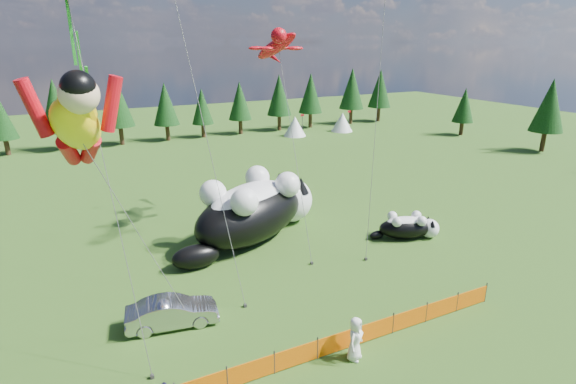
% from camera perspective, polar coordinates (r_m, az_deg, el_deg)
% --- Properties ---
extents(ground, '(160.00, 160.00, 0.00)m').
position_cam_1_polar(ground, '(22.18, -2.66, -16.76)').
color(ground, '#133409').
rests_on(ground, ground).
extents(safety_fence, '(22.06, 0.06, 1.10)m').
position_cam_1_polar(safety_fence, '(19.71, 1.07, -20.10)').
color(safety_fence, '#262626').
rests_on(safety_fence, ground).
extents(tree_line, '(90.00, 4.00, 8.00)m').
position_cam_1_polar(tree_line, '(62.68, -19.81, 9.35)').
color(tree_line, black).
rests_on(tree_line, ground).
extents(festival_tents, '(50.00, 3.20, 2.80)m').
position_cam_1_polar(festival_tents, '(60.56, -8.51, 7.44)').
color(festival_tents, white).
rests_on(festival_tents, ground).
extents(cat_large, '(11.63, 8.11, 4.51)m').
position_cam_1_polar(cat_large, '(30.42, -4.06, -2.06)').
color(cat_large, black).
rests_on(cat_large, ground).
extents(cat_small, '(4.68, 2.94, 1.76)m').
position_cam_1_polar(cat_small, '(31.83, 15.06, -4.25)').
color(cat_small, black).
rests_on(cat_small, ground).
extents(car, '(4.44, 2.14, 1.40)m').
position_cam_1_polar(car, '(22.57, -14.49, -14.56)').
color(car, '#B5B4B9').
rests_on(car, ground).
extents(spectator_e, '(1.15, 1.05, 1.97)m').
position_cam_1_polar(spectator_e, '(19.99, 8.53, -17.96)').
color(spectator_e, white).
rests_on(spectator_e, ground).
extents(superhero_kite, '(6.39, 5.44, 12.65)m').
position_cam_1_polar(superhero_kite, '(16.86, -25.23, 7.67)').
color(superhero_kite, yellow).
rests_on(superhero_kite, ground).
extents(gecko_kite, '(4.10, 10.55, 14.61)m').
position_cam_1_polar(gecko_kite, '(31.18, -1.55, 17.98)').
color(gecko_kite, red).
rests_on(gecko_kite, ground).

